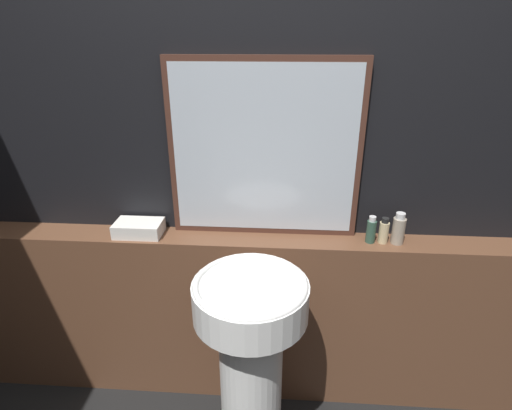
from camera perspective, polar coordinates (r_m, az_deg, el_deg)
wall_back at (r=1.78m, az=-0.22°, el=6.97°), size 8.00×0.06×2.50m
vanity_counter at (r=2.07m, az=-0.43°, el=-15.79°), size 2.77×0.17×0.90m
pedestal_sink at (r=1.71m, az=-0.73°, el=-20.91°), size 0.43×0.43×0.93m
mirror at (r=1.72m, az=1.20°, el=7.69°), size 0.83×0.03×0.78m
towel_stack at (r=1.91m, az=-16.39°, el=-3.20°), size 0.21×0.13×0.06m
shampoo_bottle at (r=1.83m, az=16.12°, el=-3.50°), size 0.04×0.04×0.12m
conditioner_bottle at (r=1.84m, az=17.78°, el=-3.60°), size 0.04×0.04×0.12m
lotion_bottle at (r=1.85m, az=19.69°, el=-3.30°), size 0.06×0.06×0.14m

